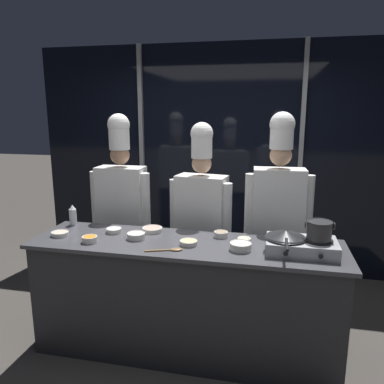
{
  "coord_description": "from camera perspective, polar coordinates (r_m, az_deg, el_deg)",
  "views": [
    {
      "loc": [
        0.63,
        -2.69,
        1.95
      ],
      "look_at": [
        0.0,
        0.25,
        1.28
      ],
      "focal_mm": 35.0,
      "sensor_mm": 36.0,
      "label": 1
    }
  ],
  "objects": [
    {
      "name": "ground_plane",
      "position": [
        3.38,
        -0.97,
        -22.77
      ],
      "size": [
        24.0,
        24.0,
        0.0
      ],
      "primitive_type": "plane",
      "color": "#47423D"
    },
    {
      "name": "window_wall_back",
      "position": [
        4.51,
        4.01,
        4.79
      ],
      "size": [
        4.45,
        0.09,
        2.7
      ],
      "color": "black",
      "rests_on": "ground_plane"
    },
    {
      "name": "demo_counter",
      "position": [
        3.13,
        -1.0,
        -15.74
      ],
      "size": [
        2.45,
        0.65,
        0.93
      ],
      "color": "#2D2D30",
      "rests_on": "ground_plane"
    },
    {
      "name": "portable_stove",
      "position": [
        2.83,
        16.34,
        -7.91
      ],
      "size": [
        0.5,
        0.33,
        0.11
      ],
      "color": "#B2B5BA",
      "rests_on": "demo_counter"
    },
    {
      "name": "frying_pan",
      "position": [
        2.79,
        14.09,
        -6.27
      ],
      "size": [
        0.3,
        0.51,
        0.05
      ],
      "color": "#232326",
      "rests_on": "portable_stove"
    },
    {
      "name": "stock_pot",
      "position": [
        2.8,
        18.84,
        -5.5
      ],
      "size": [
        0.2,
        0.18,
        0.14
      ],
      "color": "#333335",
      "rests_on": "portable_stove"
    },
    {
      "name": "squeeze_bottle_clear",
      "position": [
        3.51,
        -17.69,
        -3.41
      ],
      "size": [
        0.06,
        0.06,
        0.19
      ],
      "color": "white",
      "rests_on": "demo_counter"
    },
    {
      "name": "prep_bowl_onion",
      "position": [
        3.04,
        -8.52,
        -6.56
      ],
      "size": [
        0.15,
        0.15,
        0.05
      ],
      "color": "silver",
      "rests_on": "demo_counter"
    },
    {
      "name": "prep_bowl_carrots",
      "position": [
        3.04,
        -15.32,
        -6.9
      ],
      "size": [
        0.12,
        0.12,
        0.05
      ],
      "color": "silver",
      "rests_on": "demo_counter"
    },
    {
      "name": "prep_bowl_ginger",
      "position": [
        2.88,
        -0.52,
        -7.68
      ],
      "size": [
        0.14,
        0.14,
        0.04
      ],
      "color": "silver",
      "rests_on": "demo_counter"
    },
    {
      "name": "prep_bowl_mushrooms",
      "position": [
        3.06,
        4.43,
        -6.39
      ],
      "size": [
        0.11,
        0.11,
        0.05
      ],
      "color": "silver",
      "rests_on": "demo_counter"
    },
    {
      "name": "prep_bowl_shrimp",
      "position": [
        3.2,
        -6.07,
        -5.66
      ],
      "size": [
        0.17,
        0.17,
        0.04
      ],
      "color": "silver",
      "rests_on": "demo_counter"
    },
    {
      "name": "prep_bowl_rice",
      "position": [
        3.23,
        -11.83,
        -5.69
      ],
      "size": [
        0.13,
        0.13,
        0.04
      ],
      "color": "silver",
      "rests_on": "demo_counter"
    },
    {
      "name": "prep_bowl_chicken",
      "position": [
        3.27,
        -19.48,
        -5.96
      ],
      "size": [
        0.14,
        0.14,
        0.04
      ],
      "color": "silver",
      "rests_on": "demo_counter"
    },
    {
      "name": "prep_bowl_noodles",
      "position": [
        2.94,
        7.96,
        -7.3
      ],
      "size": [
        0.11,
        0.11,
        0.05
      ],
      "color": "silver",
      "rests_on": "demo_counter"
    },
    {
      "name": "prep_bowl_garlic",
      "position": [
        2.8,
        7.42,
        -8.14
      ],
      "size": [
        0.16,
        0.16,
        0.06
      ],
      "color": "silver",
      "rests_on": "demo_counter"
    },
    {
      "name": "serving_spoon_solid",
      "position": [
        2.78,
        -3.13,
        -8.77
      ],
      "size": [
        0.27,
        0.13,
        0.02
      ],
      "color": "olive",
      "rests_on": "demo_counter"
    },
    {
      "name": "chef_head",
      "position": [
        3.73,
        -10.68,
        -1.15
      ],
      "size": [
        0.61,
        0.24,
        1.91
      ],
      "rotation": [
        0.0,
        0.0,
        3.14
      ],
      "color": "#232326",
      "rests_on": "ground_plane"
    },
    {
      "name": "chef_sous",
      "position": [
        3.48,
        1.43,
        -2.72
      ],
      "size": [
        0.6,
        0.31,
        1.84
      ],
      "rotation": [
        0.0,
        0.0,
        2.98
      ],
      "color": "#232326",
      "rests_on": "ground_plane"
    },
    {
      "name": "chef_line",
      "position": [
        3.42,
        13.01,
        -1.98
      ],
      "size": [
        0.59,
        0.26,
        1.93
      ],
      "rotation": [
        0.0,
        0.0,
        3.21
      ],
      "color": "#2D3856",
      "rests_on": "ground_plane"
    }
  ]
}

